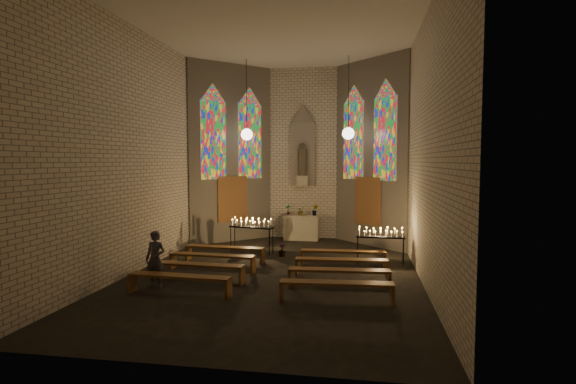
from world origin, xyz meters
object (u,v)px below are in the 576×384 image
Objects in this scene: votive_stand_right at (381,234)px; visitor at (155,259)px; altar at (301,228)px; aisle_flower_pot at (282,250)px; votive_stand_left at (252,225)px.

votive_stand_right is 6.74m from visitor.
altar is 3.24× the size of aisle_flower_pot.
votive_stand_left is at bearing 168.64° from votive_stand_right.
aisle_flower_pot is 3.34m from votive_stand_right.
aisle_flower_pot is (-0.21, -3.25, -0.28)m from altar.
votive_stand_right is at bearing -10.52° from aisle_flower_pot.
votive_stand_right is (3.21, -0.60, 0.72)m from aisle_flower_pot.
votive_stand_left is (-1.14, 0.38, 0.78)m from aisle_flower_pot.
visitor is at bearing -147.00° from votive_stand_right.
aisle_flower_pot is 1.44m from votive_stand_left.
votive_stand_left reaches higher than aisle_flower_pot.
votive_stand_right reaches higher than altar.
votive_stand_right is at bearing -0.57° from votive_stand_left.
visitor is (-2.73, -7.39, 0.22)m from altar.
votive_stand_left is 4.46m from votive_stand_right.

